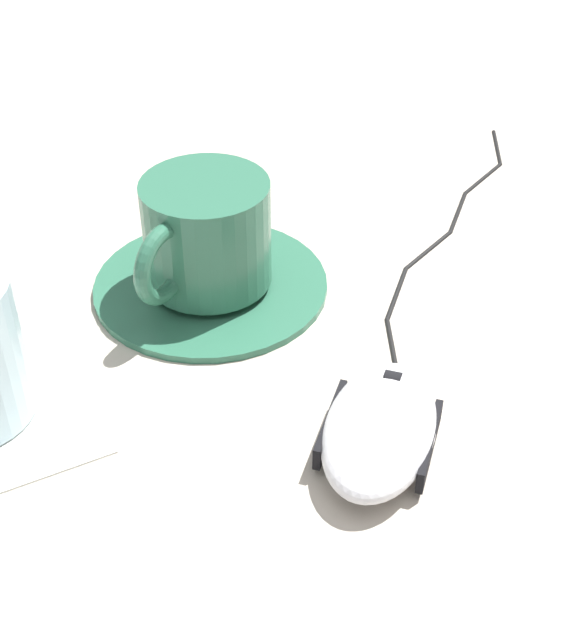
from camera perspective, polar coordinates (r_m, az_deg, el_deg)
The scene contains 5 objects.
ground_plane at distance 0.48m, azimuth -5.13°, elevation -7.13°, with size 3.00×3.00×0.00m, color #B2A899.
saucer at distance 0.58m, azimuth -4.81°, elevation 2.43°, with size 0.15×0.15×0.01m, color #2D664C.
coffee_cup at distance 0.55m, azimuth -5.19°, elevation 5.49°, with size 0.10×0.08×0.07m.
computer_mouse at distance 0.46m, azimuth 6.06°, elevation -6.93°, with size 0.11×0.11×0.03m.
mouse_cable at distance 0.64m, azimuth 10.31°, elevation 5.71°, with size 0.26×0.22×0.00m.
Camera 1 is at (-0.13, -0.31, 0.34)m, focal length 50.00 mm.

